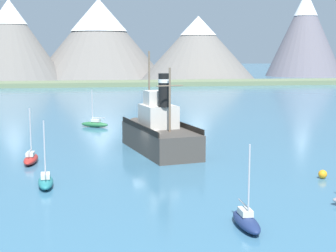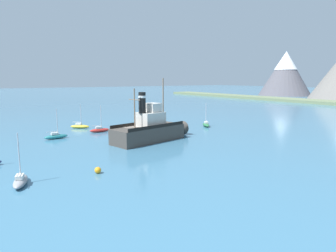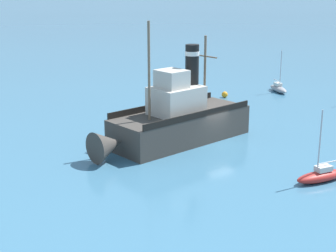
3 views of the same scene
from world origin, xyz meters
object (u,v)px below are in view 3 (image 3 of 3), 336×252
(mooring_buoy, at_px, (225,95))
(old_tugboat, at_px, (175,121))
(sailboat_red, at_px, (321,175))
(sailboat_grey, at_px, (278,88))

(mooring_buoy, bearing_deg, old_tugboat, 131.09)
(old_tugboat, distance_m, sailboat_red, 12.73)
(old_tugboat, xyz_separation_m, mooring_buoy, (11.40, -13.08, -1.49))
(sailboat_grey, xyz_separation_m, mooring_buoy, (0.62, 7.27, -0.08))
(old_tugboat, bearing_deg, mooring_buoy, -48.91)
(sailboat_red, bearing_deg, mooring_buoy, -20.99)
(sailboat_grey, relative_size, mooring_buoy, 7.10)
(sailboat_grey, bearing_deg, old_tugboat, 117.92)
(sailboat_red, height_order, mooring_buoy, sailboat_red)
(old_tugboat, bearing_deg, sailboat_grey, -62.08)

